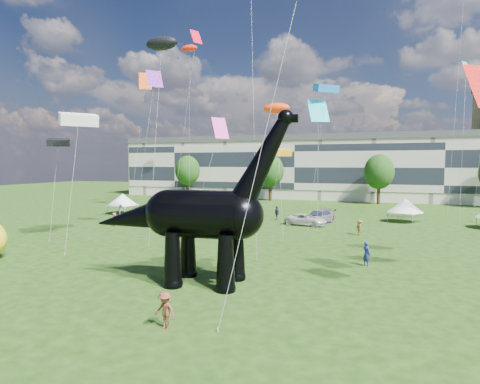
% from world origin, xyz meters
% --- Properties ---
extents(ground, '(220.00, 220.00, 0.00)m').
position_xyz_m(ground, '(0.00, 0.00, 0.00)').
color(ground, '#16330C').
rests_on(ground, ground).
extents(terrace_row, '(78.00, 11.00, 12.00)m').
position_xyz_m(terrace_row, '(-8.00, 62.00, 6.00)').
color(terrace_row, beige).
rests_on(terrace_row, ground).
extents(tree_far_left, '(5.20, 5.20, 9.44)m').
position_xyz_m(tree_far_left, '(-30.00, 53.00, 6.29)').
color(tree_far_left, '#382314').
rests_on(tree_far_left, ground).
extents(tree_mid_left, '(5.20, 5.20, 9.44)m').
position_xyz_m(tree_mid_left, '(-12.00, 53.00, 6.29)').
color(tree_mid_left, '#382314').
rests_on(tree_mid_left, ground).
extents(tree_mid_right, '(5.20, 5.20, 9.44)m').
position_xyz_m(tree_mid_right, '(8.00, 53.00, 6.29)').
color(tree_mid_right, '#382314').
rests_on(tree_mid_right, ground).
extents(dinosaur_sculpture, '(13.20, 3.89, 10.76)m').
position_xyz_m(dinosaur_sculpture, '(-2.06, -0.55, 4.06)').
color(dinosaur_sculpture, black).
rests_on(dinosaur_sculpture, ground).
extents(car_silver, '(2.35, 4.52, 1.47)m').
position_xyz_m(car_silver, '(-16.66, 26.21, 0.73)').
color(car_silver, '#A2A3A6').
rests_on(car_silver, ground).
extents(car_grey, '(4.48, 1.84, 1.44)m').
position_xyz_m(car_grey, '(-14.37, 21.30, 0.72)').
color(car_grey, slate).
rests_on(car_grey, ground).
extents(car_white, '(5.27, 3.15, 1.37)m').
position_xyz_m(car_white, '(0.17, 24.30, 0.68)').
color(car_white, silver).
rests_on(car_white, ground).
extents(car_dark, '(3.93, 5.99, 1.61)m').
position_xyz_m(car_dark, '(1.37, 26.29, 0.81)').
color(car_dark, '#595960').
rests_on(car_dark, ground).
extents(gazebo_near, '(5.54, 5.54, 2.91)m').
position_xyz_m(gazebo_near, '(11.35, 31.06, 2.05)').
color(gazebo_near, white).
rests_on(gazebo_near, ground).
extents(gazebo_left, '(4.31, 4.31, 2.90)m').
position_xyz_m(gazebo_left, '(-27.00, 26.48, 2.04)').
color(gazebo_left, white).
rests_on(gazebo_left, ground).
extents(visitors, '(45.72, 35.87, 1.88)m').
position_xyz_m(visitors, '(-1.03, 16.18, 0.86)').
color(visitors, black).
rests_on(visitors, ground).
extents(kites, '(60.95, 51.93, 24.37)m').
position_xyz_m(kites, '(-0.52, 20.28, 17.67)').
color(kites, red).
rests_on(kites, ground).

